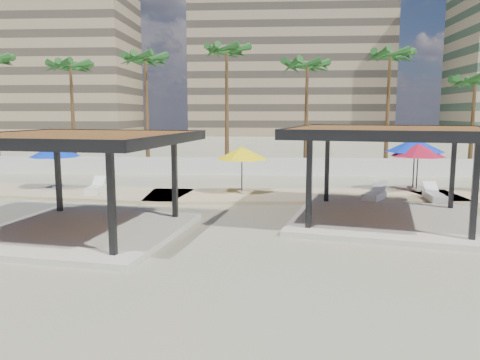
% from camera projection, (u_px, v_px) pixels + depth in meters
% --- Properties ---
extents(ground, '(200.00, 200.00, 0.00)m').
position_uv_depth(ground, '(261.00, 231.00, 17.44)').
color(ground, tan).
rests_on(ground, ground).
extents(promenade, '(44.45, 7.97, 0.24)m').
position_uv_depth(promenade, '(301.00, 194.00, 24.88)').
color(promenade, '#C6B284').
rests_on(promenade, ground).
extents(boundary_wall, '(56.00, 0.30, 1.20)m').
position_uv_depth(boundary_wall, '(265.00, 166.00, 33.16)').
color(boundary_wall, silver).
rests_on(boundary_wall, ground).
extents(building_west, '(34.00, 16.00, 32.40)m').
position_uv_depth(building_west, '(38.00, 53.00, 85.09)').
color(building_west, '#937F60').
rests_on(building_west, ground).
extents(building_mid, '(38.00, 16.00, 30.40)m').
position_uv_depth(building_mid, '(289.00, 62.00, 92.22)').
color(building_mid, '#847259').
rests_on(building_mid, ground).
extents(pavilion_central, '(9.05, 9.05, 3.81)m').
position_uv_depth(pavilion_central, '(388.00, 166.00, 18.52)').
color(pavilion_central, beige).
rests_on(pavilion_central, ground).
extents(pavilion_west, '(8.23, 8.23, 3.66)m').
position_uv_depth(pavilion_west, '(79.00, 175.00, 16.60)').
color(pavilion_west, beige).
rests_on(pavilion_west, ground).
extents(umbrella_b, '(3.58, 3.58, 2.44)m').
position_uv_depth(umbrella_b, '(242.00, 153.00, 24.40)').
color(umbrella_b, beige).
rests_on(umbrella_b, promenade).
extents(umbrella_c, '(3.58, 3.58, 2.56)m').
position_uv_depth(umbrella_c, '(418.00, 150.00, 25.00)').
color(umbrella_c, beige).
rests_on(umbrella_c, promenade).
extents(umbrella_d, '(3.62, 3.62, 2.82)m').
position_uv_depth(umbrella_d, '(415.00, 145.00, 25.64)').
color(umbrella_d, beige).
rests_on(umbrella_d, promenade).
extents(umbrella_f, '(3.64, 3.64, 2.44)m').
position_uv_depth(umbrella_f, '(55.00, 151.00, 25.84)').
color(umbrella_f, beige).
rests_on(umbrella_f, promenade).
extents(lounger_a, '(0.80, 2.04, 0.76)m').
position_uv_depth(lounger_a, '(96.00, 189.00, 24.89)').
color(lounger_a, white).
rests_on(lounger_a, promenade).
extents(lounger_b, '(1.60, 2.21, 0.81)m').
position_uv_depth(lounger_b, '(375.00, 195.00, 22.82)').
color(lounger_b, white).
rests_on(lounger_b, promenade).
extents(lounger_c, '(0.80, 2.10, 0.78)m').
position_uv_depth(lounger_c, '(434.00, 196.00, 22.64)').
color(lounger_c, white).
rests_on(lounger_c, promenade).
extents(palm_b, '(3.00, 3.00, 8.75)m').
position_uv_depth(palm_b, '(71.00, 70.00, 35.78)').
color(palm_b, brown).
rests_on(palm_b, ground).
extents(palm_c, '(3.00, 3.00, 9.16)m').
position_uv_depth(palm_c, '(145.00, 63.00, 34.75)').
color(palm_c, brown).
rests_on(palm_c, ground).
extents(palm_d, '(3.00, 3.00, 9.84)m').
position_uv_depth(palm_d, '(227.00, 55.00, 35.07)').
color(palm_d, brown).
rests_on(palm_d, ground).
extents(palm_e, '(3.00, 3.00, 8.66)m').
position_uv_depth(palm_e, '(307.00, 69.00, 34.36)').
color(palm_e, brown).
rests_on(palm_e, ground).
extents(palm_f, '(3.00, 3.00, 9.37)m').
position_uv_depth(palm_f, '(390.00, 60.00, 34.08)').
color(palm_f, brown).
rests_on(palm_f, ground).
extents(palm_g, '(3.00, 3.00, 7.42)m').
position_uv_depth(palm_g, '(475.00, 85.00, 33.57)').
color(palm_g, brown).
rests_on(palm_g, ground).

